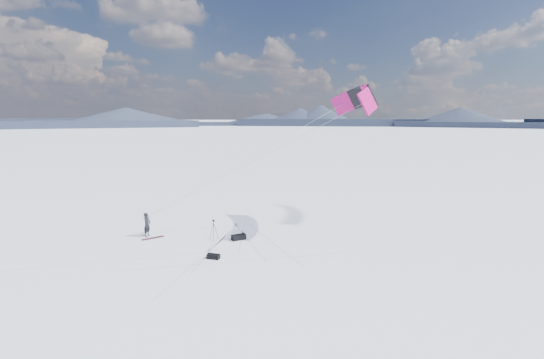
{
  "coord_description": "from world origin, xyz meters",
  "views": [
    {
      "loc": [
        5.0,
        -25.09,
        8.25
      ],
      "look_at": [
        5.65,
        1.91,
        3.9
      ],
      "focal_mm": 26.0,
      "sensor_mm": 36.0,
      "label": 1
    }
  ],
  "objects_px": {
    "snowkiter": "(148,236)",
    "snowboard": "(153,238)",
    "gear_bag_a": "(239,237)",
    "tripod": "(214,227)",
    "gear_bag_b": "(213,256)"
  },
  "relations": [
    {
      "from": "snowboard",
      "to": "gear_bag_a",
      "type": "bearing_deg",
      "value": -39.85
    },
    {
      "from": "snowkiter",
      "to": "gear_bag_a",
      "type": "relative_size",
      "value": 1.61
    },
    {
      "from": "snowkiter",
      "to": "snowboard",
      "type": "bearing_deg",
      "value": -115.88
    },
    {
      "from": "snowkiter",
      "to": "gear_bag_a",
      "type": "bearing_deg",
      "value": -82.24
    },
    {
      "from": "snowboard",
      "to": "tripod",
      "type": "distance_m",
      "value": 4.33
    },
    {
      "from": "gear_bag_a",
      "to": "gear_bag_b",
      "type": "height_order",
      "value": "gear_bag_a"
    },
    {
      "from": "tripod",
      "to": "gear_bag_b",
      "type": "xyz_separation_m",
      "value": [
        0.4,
        -3.57,
        -0.75
      ]
    },
    {
      "from": "tripod",
      "to": "gear_bag_a",
      "type": "bearing_deg",
      "value": -32.3
    },
    {
      "from": "snowboard",
      "to": "gear_bag_b",
      "type": "relative_size",
      "value": 1.82
    },
    {
      "from": "snowkiter",
      "to": "snowboard",
      "type": "distance_m",
      "value": 0.63
    },
    {
      "from": "snowkiter",
      "to": "gear_bag_a",
      "type": "height_order",
      "value": "snowkiter"
    },
    {
      "from": "tripod",
      "to": "gear_bag_a",
      "type": "height_order",
      "value": "tripod"
    },
    {
      "from": "snowboard",
      "to": "gear_bag_b",
      "type": "xyz_separation_m",
      "value": [
        4.63,
        -4.01,
        0.13
      ]
    },
    {
      "from": "snowkiter",
      "to": "tripod",
      "type": "xyz_separation_m",
      "value": [
        4.69,
        -0.86,
        0.9
      ]
    },
    {
      "from": "snowboard",
      "to": "tripod",
      "type": "bearing_deg",
      "value": -41.29
    }
  ]
}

